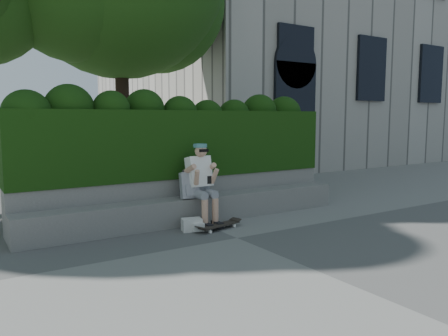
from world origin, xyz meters
TOP-DOWN VIEW (x-y plane):
  - ground at (0.00, 0.00)m, footprint 80.00×80.00m
  - bench_ledge at (0.00, 1.25)m, footprint 6.00×0.45m
  - planter_wall at (0.00, 1.73)m, footprint 6.00×0.50m
  - hedge at (0.00, 1.95)m, footprint 6.00×1.00m
  - person at (-0.03, 1.07)m, footprint 0.40×0.76m
  - skateboard at (0.04, 0.58)m, footprint 0.81×0.36m
  - backpack_plaid at (-0.20, 1.15)m, footprint 0.33×0.22m
  - backpack_ground at (-0.38, 0.75)m, footprint 0.36×0.29m

SIDE VIEW (x-z plane):
  - ground at x=0.00m, z-range 0.00..0.00m
  - skateboard at x=0.04m, z-range 0.03..0.11m
  - backpack_ground at x=-0.38m, z-range 0.00..0.20m
  - bench_ledge at x=0.00m, z-range 0.00..0.45m
  - planter_wall at x=0.00m, z-range 0.00..0.75m
  - backpack_plaid at x=-0.20m, z-range 0.45..0.90m
  - person at x=-0.03m, z-range 0.06..1.44m
  - hedge at x=0.00m, z-range 0.75..1.95m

